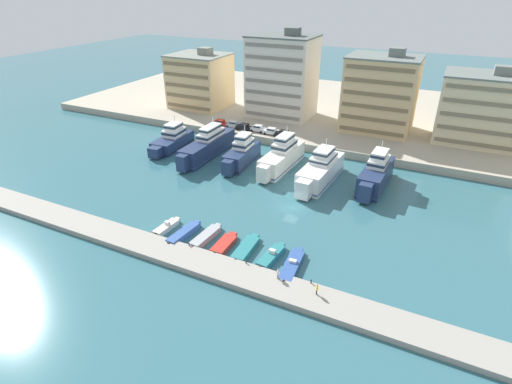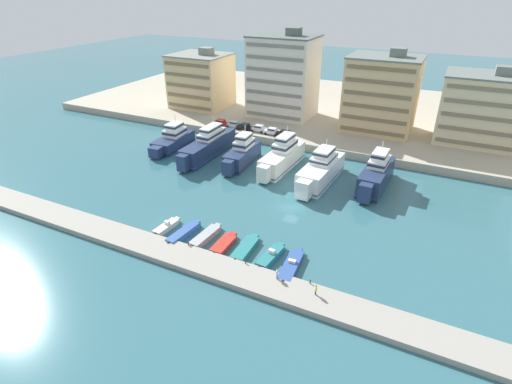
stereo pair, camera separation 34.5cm
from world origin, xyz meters
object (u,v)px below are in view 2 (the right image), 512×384
yacht_navy_mid_left (242,154)px  car_black_center_right (284,133)px  yacht_white_center (321,171)px  yacht_navy_left (208,145)px  pedestrian_mid_deck (316,289)px  car_black_mid_left (245,127)px  motorboat_cream_far_left (167,227)px  car_red_far_left (221,123)px  yacht_ivory_center_left (282,157)px  yacht_navy_center_right (376,175)px  car_white_center_left (258,128)px  motorboat_teal_center_right (271,256)px  pedestrian_near_edge (277,273)px  yacht_navy_far_left (173,140)px  motorboat_blue_left (184,233)px  motorboat_teal_center (245,248)px  motorboat_red_center_left (224,244)px  motorboat_blue_mid_right (291,266)px  car_white_center (272,131)px  motorboat_grey_mid_left (206,236)px

yacht_navy_mid_left → car_black_center_right: yacht_navy_mid_left is taller
yacht_white_center → yacht_navy_left: bearing=176.8°
pedestrian_mid_deck → car_black_mid_left: bearing=126.0°
motorboat_cream_far_left → car_red_far_left: size_ratio=1.42×
yacht_ivory_center_left → yacht_navy_center_right: (20.30, -0.23, 0.03)m
yacht_navy_left → car_white_center_left: bearing=71.2°
motorboat_teal_center_right → pedestrian_near_edge: 5.69m
yacht_navy_far_left → yacht_navy_left: size_ratio=0.74×
pedestrian_mid_deck → yacht_navy_far_left: bearing=144.0°
yacht_ivory_center_left → motorboat_teal_center_right: bearing=-69.9°
motorboat_blue_left → pedestrian_mid_deck: (23.81, -4.53, 1.26)m
motorboat_teal_center → car_red_far_left: car_red_far_left is taller
motorboat_red_center_left → motorboat_blue_mid_right: (11.37, -0.35, 0.01)m
yacht_navy_far_left → motorboat_blue_mid_right: yacht_navy_far_left is taller
pedestrian_mid_deck → car_black_center_right: bearing=116.8°
car_white_center_left → motorboat_red_center_left: bearing=-70.5°
yacht_ivory_center_left → motorboat_cream_far_left: yacht_ivory_center_left is taller
motorboat_teal_center_right → car_white_center: 49.04m
motorboat_blue_left → car_white_center_left: bearing=100.9°
car_red_far_left → car_white_center: bearing=-0.8°
car_black_center_right → motorboat_grey_mid_left: bearing=-83.6°
pedestrian_mid_deck → yacht_navy_center_right: bearing=89.5°
yacht_white_center → car_red_far_left: yacht_white_center is taller
car_red_far_left → car_white_center: size_ratio=1.01×
motorboat_cream_far_left → pedestrian_mid_deck: 28.05m
yacht_ivory_center_left → motorboat_teal_center: (6.97, -30.75, -2.25)m
car_white_center_left → yacht_navy_far_left: bearing=-137.0°
yacht_ivory_center_left → motorboat_blue_mid_right: bearing=-64.9°
yacht_navy_mid_left → yacht_ivory_center_left: size_ratio=0.81×
yacht_navy_far_left → yacht_navy_center_right: size_ratio=0.93×
car_white_center → yacht_navy_center_right: bearing=-26.0°
motorboat_blue_left → car_black_mid_left: bearing=105.5°
yacht_navy_far_left → motorboat_red_center_left: 44.58m
yacht_ivory_center_left → motorboat_teal_center_right: (11.29, -30.88, -2.19)m
motorboat_grey_mid_left → yacht_navy_center_right: bearing=56.1°
yacht_navy_left → car_white_center: size_ratio=5.16×
yacht_navy_left → yacht_navy_mid_left: (9.24, -0.65, -0.17)m
motorboat_cream_far_left → motorboat_teal_center_right: bearing=1.0°
yacht_navy_left → motorboat_teal_center: yacht_navy_left is taller
motorboat_blue_left → motorboat_teal_center: (10.80, 0.92, -0.11)m
motorboat_red_center_left → yacht_navy_far_left: bearing=136.6°
yacht_ivory_center_left → car_red_far_left: yacht_ivory_center_left is taller
car_black_mid_left → car_white_center: 7.86m
motorboat_teal_center → car_white_center: bearing=109.3°
motorboat_teal_center → car_black_center_right: bearing=105.3°
yacht_navy_left → motorboat_cream_far_left: size_ratio=3.60×
motorboat_red_center_left → car_red_far_left: size_ratio=1.50×
yacht_navy_mid_left → car_black_mid_left: 17.74m
motorboat_blue_mid_right → car_black_mid_left: (-31.36, 45.59, 2.40)m
yacht_white_center → pedestrian_near_edge: 32.89m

